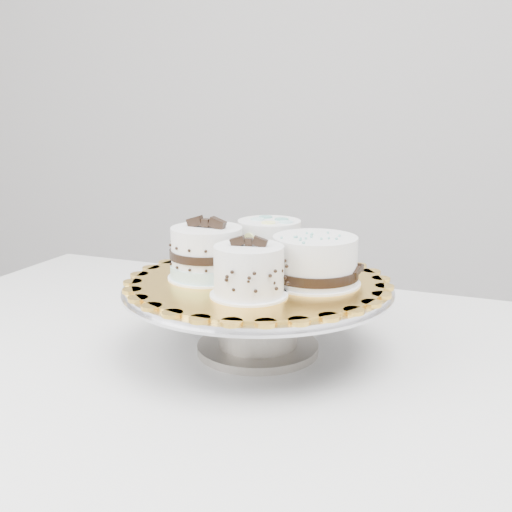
% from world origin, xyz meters
% --- Properties ---
extents(wall_back, '(3.50, 0.02, 2.80)m').
position_xyz_m(wall_back, '(0.00, 1.75, 1.40)').
color(wall_back, '#B9B7B5').
rests_on(wall_back, floor).
extents(table, '(1.47, 1.13, 0.75)m').
position_xyz_m(table, '(-0.11, 0.20, 0.68)').
color(table, silver).
rests_on(table, floor).
extents(cake_stand, '(0.40, 0.40, 0.11)m').
position_xyz_m(cake_stand, '(-0.10, 0.24, 0.82)').
color(cake_stand, gray).
rests_on(cake_stand, table).
extents(cake_board, '(0.44, 0.44, 0.01)m').
position_xyz_m(cake_board, '(-0.10, 0.24, 0.86)').
color(cake_board, gold).
rests_on(cake_board, cake_stand).
extents(cake_swirl, '(0.11, 0.11, 0.08)m').
position_xyz_m(cake_swirl, '(-0.10, 0.16, 0.90)').
color(cake_swirl, white).
rests_on(cake_swirl, cake_board).
extents(cake_banded, '(0.13, 0.13, 0.09)m').
position_xyz_m(cake_banded, '(-0.18, 0.23, 0.90)').
color(cake_banded, white).
rests_on(cake_banded, cake_board).
extents(cake_dots, '(0.12, 0.12, 0.07)m').
position_xyz_m(cake_dots, '(-0.10, 0.32, 0.90)').
color(cake_dots, white).
rests_on(cake_dots, cake_board).
extents(cake_ribbon, '(0.14, 0.14, 0.07)m').
position_xyz_m(cake_ribbon, '(-0.02, 0.23, 0.89)').
color(cake_ribbon, white).
rests_on(cake_ribbon, cake_board).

